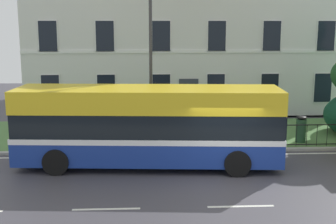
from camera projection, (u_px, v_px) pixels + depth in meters
The scene contains 6 objects.
ground_plane at pixel (223, 174), 16.45m from camera, with size 60.00×56.00×0.18m.
georgian_townhouse at pixel (181, 18), 30.41m from camera, with size 19.11×11.17×11.24m.
iron_verge_railing at pixel (203, 136), 19.43m from camera, with size 14.53×0.04×0.97m.
single_decker_bus at pixel (148, 125), 17.09m from camera, with size 10.08×3.18×3.02m.
street_lamp_post at pixel (151, 53), 19.62m from camera, with size 0.36×0.24×7.04m.
litter_bin at pixel (301, 129), 20.34m from camera, with size 0.46×0.46×1.21m.
Camera 1 is at (-2.82, -14.38, 5.33)m, focal length 48.30 mm.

